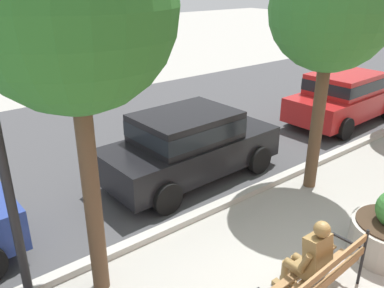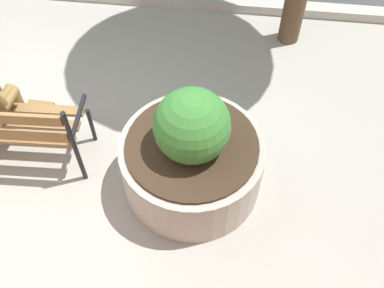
{
  "view_description": "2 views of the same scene",
  "coord_description": "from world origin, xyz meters",
  "px_view_note": "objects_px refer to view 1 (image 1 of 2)",
  "views": [
    {
      "loc": [
        -4.21,
        -2.1,
        4.25
      ],
      "look_at": [
        0.87,
        4.3,
        0.8
      ],
      "focal_mm": 37.38,
      "sensor_mm": 36.0,
      "label": 1
    },
    {
      "loc": [
        1.95,
        -2.1,
        3.56
      ],
      "look_at": [
        1.69,
        0.12,
        0.6
      ],
      "focal_mm": 40.71,
      "sensor_mm": 36.0,
      "label": 2
    }
  ],
  "objects_px": {
    "street_tree_near_bench": "(71,9)",
    "parked_car_black": "(189,143)",
    "parked_car_red": "(344,96)",
    "bronze_statue_seated": "(308,260)",
    "street_tree_down_street": "(332,11)",
    "park_bench": "(320,276)"
  },
  "relations": [
    {
      "from": "bronze_statue_seated",
      "to": "parked_car_red",
      "type": "xyz_separation_m",
      "value": [
        7.08,
        3.93,
        0.17
      ]
    },
    {
      "from": "street_tree_down_street",
      "to": "parked_car_black",
      "type": "bearing_deg",
      "value": 133.48
    },
    {
      "from": "park_bench",
      "to": "parked_car_red",
      "type": "height_order",
      "value": "parked_car_red"
    },
    {
      "from": "street_tree_down_street",
      "to": "parked_car_red",
      "type": "xyz_separation_m",
      "value": [
        4.23,
        1.94,
        -2.82
      ]
    },
    {
      "from": "bronze_statue_seated",
      "to": "parked_car_black",
      "type": "bearing_deg",
      "value": 75.53
    },
    {
      "from": "street_tree_near_bench",
      "to": "parked_car_red",
      "type": "height_order",
      "value": "street_tree_near_bench"
    },
    {
      "from": "park_bench",
      "to": "street_tree_down_street",
      "type": "height_order",
      "value": "street_tree_down_street"
    },
    {
      "from": "street_tree_near_bench",
      "to": "parked_car_black",
      "type": "relative_size",
      "value": 1.24
    },
    {
      "from": "bronze_statue_seated",
      "to": "parked_car_black",
      "type": "distance_m",
      "value": 4.07
    },
    {
      "from": "street_tree_down_street",
      "to": "parked_car_red",
      "type": "relative_size",
      "value": 1.17
    },
    {
      "from": "park_bench",
      "to": "parked_car_red",
      "type": "distance_m",
      "value": 8.21
    },
    {
      "from": "parked_car_black",
      "to": "bronze_statue_seated",
      "type": "bearing_deg",
      "value": -104.47
    },
    {
      "from": "bronze_statue_seated",
      "to": "street_tree_down_street",
      "type": "height_order",
      "value": "street_tree_down_street"
    },
    {
      "from": "parked_car_red",
      "to": "bronze_statue_seated",
      "type": "bearing_deg",
      "value": -150.95
    },
    {
      "from": "park_bench",
      "to": "street_tree_near_bench",
      "type": "bearing_deg",
      "value": 134.04
    },
    {
      "from": "street_tree_down_street",
      "to": "park_bench",
      "type": "bearing_deg",
      "value": -142.3
    },
    {
      "from": "park_bench",
      "to": "street_tree_down_street",
      "type": "xyz_separation_m",
      "value": [
        2.86,
        2.21,
        3.11
      ]
    },
    {
      "from": "park_bench",
      "to": "street_tree_down_street",
      "type": "distance_m",
      "value": 4.77
    },
    {
      "from": "parked_car_black",
      "to": "parked_car_red",
      "type": "xyz_separation_m",
      "value": [
        6.07,
        0.0,
        0.0
      ]
    },
    {
      "from": "park_bench",
      "to": "street_tree_down_street",
      "type": "bearing_deg",
      "value": 37.7
    },
    {
      "from": "bronze_statue_seated",
      "to": "street_tree_near_bench",
      "type": "xyz_separation_m",
      "value": [
        -2.15,
        2.0,
        3.25
      ]
    },
    {
      "from": "park_bench",
      "to": "street_tree_near_bench",
      "type": "xyz_separation_m",
      "value": [
        -2.14,
        2.21,
        3.37
      ]
    }
  ]
}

